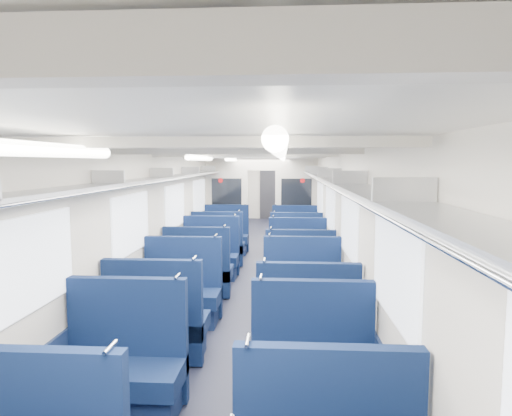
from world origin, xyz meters
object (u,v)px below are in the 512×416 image
seat_8 (157,327)px  end_door (270,193)px  seat_10 (182,296)px  seat_11 (302,296)px  seat_13 (300,278)px  bulkhead (261,201)px  seat_12 (199,274)px  seat_19 (295,239)px  seat_7 (313,376)px  seat_15 (298,262)px  seat_6 (123,371)px  seat_17 (296,249)px  seat_14 (210,258)px  seat_16 (218,248)px  seat_18 (226,238)px  seat_9 (307,332)px

seat_8 → end_door: bearing=86.2°
seat_10 → seat_11: bearing=3.9°
seat_10 → seat_13: 1.96m
bulkhead → seat_12: bearing=-101.6°
bulkhead → seat_19: 1.34m
seat_7 → seat_15: bearing=90.0°
seat_11 → seat_13: same height
seat_6 → seat_15: 4.77m
seat_10 → seat_19: bearing=70.4°
bulkhead → seat_15: 3.26m
seat_8 → seat_12: size_ratio=1.00×
seat_10 → seat_11: same height
seat_12 → seat_17: 2.74m
seat_7 → seat_14: same height
bulkhead → seat_15: size_ratio=2.32×
seat_11 → seat_16: bearing=116.5°
bulkhead → seat_17: bulkhead is taller
seat_13 → bulkhead: bearing=101.1°
seat_7 → seat_6: bearing=-179.2°
end_door → seat_6: bearing=-93.5°
seat_7 → seat_15: size_ratio=1.00×
seat_7 → seat_16: (-1.66, 5.66, 0.00)m
end_door → bulkhead: 6.22m
seat_8 → seat_11: size_ratio=1.00×
seat_7 → seat_13: same height
seat_8 → seat_18: bearing=90.0°
bulkhead → seat_11: size_ratio=2.32×
seat_13 → seat_14: size_ratio=1.00×
seat_14 → seat_18: bearing=90.0°
seat_12 → seat_14: 1.18m
seat_10 → seat_13: (1.66, 1.04, 0.00)m
end_door → seat_6: (-0.83, -13.71, -0.63)m
end_door → seat_14: end_door is taller
seat_9 → seat_16: size_ratio=1.00×
seat_15 → seat_19: (0.00, 2.43, 0.00)m
seat_12 → seat_19: size_ratio=1.00×
seat_8 → seat_16: (0.00, 4.62, 0.00)m
seat_15 → seat_17: size_ratio=1.00×
seat_8 → seat_17: 4.87m
seat_11 → seat_12: same height
seat_6 → seat_12: same height
seat_9 → seat_8: bearing=178.3°
seat_8 → seat_10: (0.00, 1.18, 0.00)m
seat_18 → seat_19: (1.66, -0.05, 0.00)m
seat_6 → seat_7: bearing=0.8°
seat_9 → seat_16: (-1.66, 4.67, 0.00)m
seat_15 → seat_10: bearing=-126.6°
bulkhead → seat_8: (-0.83, -6.45, -0.86)m
seat_8 → seat_18: 5.89m
seat_9 → seat_10: size_ratio=1.00×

